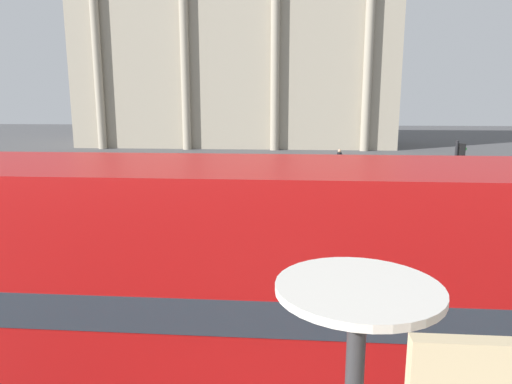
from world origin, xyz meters
TOP-DOWN VIEW (x-y plane):
  - double_decker_bus at (-0.36, 4.15)m, footprint 10.98×2.72m
  - cafe_dining_table at (0.48, -0.35)m, footprint 0.60×0.60m
  - plaza_building_left at (-6.38, 53.35)m, footprint 35.77×14.26m
  - traffic_light_mid at (6.42, 15.60)m, footprint 0.42×0.24m
  - pedestrian_grey at (6.49, 18.66)m, footprint 0.32×0.32m
  - pedestrian_black at (3.48, 29.86)m, footprint 0.32×0.32m

SIDE VIEW (x-z plane):
  - pedestrian_grey at x=6.49m, z-range 0.11..1.71m
  - pedestrian_black at x=3.48m, z-range 0.15..1.96m
  - double_decker_bus at x=-0.36m, z-range 0.25..4.42m
  - traffic_light_mid at x=6.42m, z-range 0.56..4.15m
  - cafe_dining_table at x=0.48m, z-range 3.79..4.52m
  - plaza_building_left at x=-6.38m, z-range 0.00..22.62m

